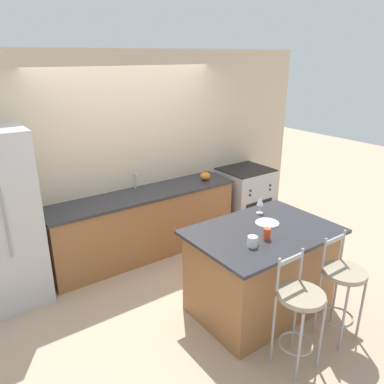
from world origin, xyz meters
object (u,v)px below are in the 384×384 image
(wine_glass, at_px, (260,201))
(tumbler_cup, at_px, (267,234))
(bar_stool_near, at_px, (299,307))
(oven_range, at_px, (244,196))
(dinner_plate, at_px, (267,223))
(coffee_mug, at_px, (253,241))
(bar_stool_far, at_px, (342,283))
(pumpkin_decoration, at_px, (205,176))

(wine_glass, xyz_separation_m, tumbler_cup, (-0.40, -0.50, -0.09))
(bar_stool_near, bearing_deg, oven_range, 56.02)
(wine_glass, bearing_deg, dinner_plate, -118.65)
(coffee_mug, bearing_deg, dinner_plate, 29.62)
(bar_stool_far, height_order, wine_glass, wine_glass)
(bar_stool_far, bearing_deg, coffee_mug, 137.93)
(tumbler_cup, bearing_deg, coffee_mug, -173.26)
(wine_glass, xyz_separation_m, pumpkin_decoration, (0.29, 1.40, -0.13))
(wine_glass, bearing_deg, tumbler_cup, -128.62)
(bar_stool_near, height_order, dinner_plate, bar_stool_near)
(bar_stool_near, xyz_separation_m, tumbler_cup, (0.20, 0.60, 0.39))
(tumbler_cup, xyz_separation_m, pumpkin_decoration, (0.69, 1.90, -0.04))
(oven_range, height_order, bar_stool_near, bar_stool_near)
(bar_stool_near, distance_m, pumpkin_decoration, 2.67)
(dinner_plate, relative_size, pumpkin_decoration, 1.68)
(oven_range, relative_size, bar_stool_far, 0.87)
(dinner_plate, relative_size, wine_glass, 1.23)
(coffee_mug, distance_m, pumpkin_decoration, 2.13)
(coffee_mug, relative_size, tumbler_cup, 1.15)
(bar_stool_near, xyz_separation_m, coffee_mug, (-0.02, 0.57, 0.39))
(bar_stool_near, height_order, pumpkin_decoration, bar_stool_near)
(dinner_plate, relative_size, coffee_mug, 1.97)
(dinner_plate, bearing_deg, pumpkin_decoration, 75.39)
(dinner_plate, distance_m, coffee_mug, 0.55)
(coffee_mug, height_order, pumpkin_decoration, coffee_mug)
(oven_range, relative_size, dinner_plate, 3.71)
(bar_stool_near, relative_size, pumpkin_decoration, 7.12)
(wine_glass, height_order, pumpkin_decoration, wine_glass)
(bar_stool_near, bearing_deg, wine_glass, 61.64)
(dinner_plate, xyz_separation_m, tumbler_cup, (-0.26, -0.25, 0.05))
(oven_range, bearing_deg, wine_glass, -127.93)
(oven_range, distance_m, coffee_mug, 2.62)
(oven_range, relative_size, coffee_mug, 7.32)
(oven_range, height_order, bar_stool_far, bar_stool_far)
(oven_range, relative_size, bar_stool_near, 0.87)
(bar_stool_near, bearing_deg, pumpkin_decoration, 70.48)
(tumbler_cup, bearing_deg, bar_stool_near, -108.06)
(tumbler_cup, bearing_deg, dinner_plate, 43.44)
(bar_stool_near, bearing_deg, coffee_mug, 92.17)
(oven_range, bearing_deg, bar_stool_far, -113.19)
(bar_stool_far, relative_size, dinner_plate, 4.24)
(coffee_mug, xyz_separation_m, tumbler_cup, (0.22, 0.03, 0.00))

